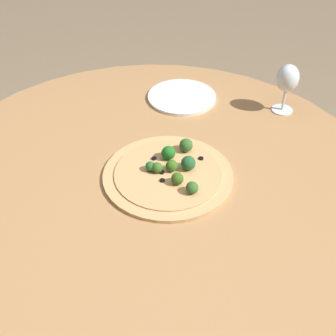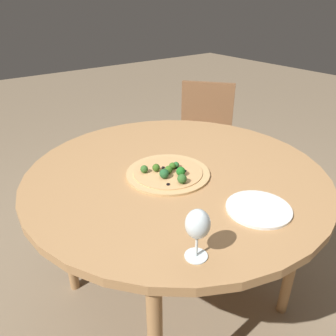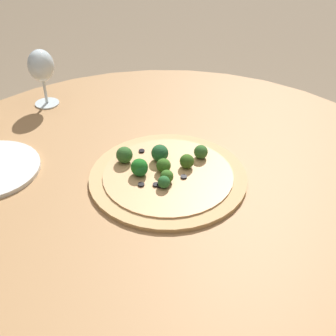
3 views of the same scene
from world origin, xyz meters
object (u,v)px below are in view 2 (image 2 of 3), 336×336
(pizza, at_px, (168,173))
(plate_near, at_px, (259,209))
(chair, at_px, (204,142))
(wine_glass, at_px, (198,225))

(pizza, distance_m, plate_near, 0.40)
(chair, height_order, pizza, chair)
(pizza, height_order, wine_glass, wine_glass)
(wine_glass, height_order, plate_near, wine_glass)
(pizza, height_order, plate_near, pizza)
(chair, height_order, plate_near, chair)
(chair, distance_m, pizza, 1.11)
(pizza, relative_size, plate_near, 1.53)
(wine_glass, relative_size, plate_near, 0.70)
(pizza, bearing_deg, wine_glass, -117.90)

